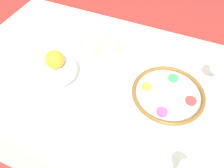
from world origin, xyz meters
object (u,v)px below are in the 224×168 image
at_px(orange_fruit, 55,60).
at_px(bread_plate, 109,48).
at_px(wine_glass, 220,66).
at_px(napkin_roll, 117,56).
at_px(fruit_stand, 56,71).
at_px(seder_plate, 168,94).

height_order(orange_fruit, bread_plate, orange_fruit).
height_order(wine_glass, orange_fruit, orange_fruit).
distance_m(orange_fruit, napkin_roll, 0.36).
distance_m(fruit_stand, bread_plate, 0.36).
height_order(fruit_stand, bread_plate, fruit_stand).
bearing_deg(orange_fruit, napkin_roll, -126.25).
relative_size(wine_glass, orange_fruit, 1.66).
distance_m(wine_glass, napkin_roll, 0.51).
relative_size(orange_fruit, napkin_roll, 0.58).
bearing_deg(fruit_stand, seder_plate, -165.83).
distance_m(seder_plate, wine_glass, 0.28).
distance_m(seder_plate, fruit_stand, 0.54).
xyz_separation_m(seder_plate, orange_fruit, (0.52, 0.12, 0.14)).
xyz_separation_m(bread_plate, napkin_roll, (-0.07, 0.05, 0.01)).
bearing_deg(bread_plate, seder_plate, 153.81).
bearing_deg(fruit_stand, napkin_roll, -125.96).
relative_size(wine_glass, bread_plate, 0.77).
relative_size(seder_plate, bread_plate, 1.84).
bearing_deg(bread_plate, fruit_stand, 68.27).
distance_m(seder_plate, bread_plate, 0.44).
distance_m(fruit_stand, orange_fruit, 0.07).
bearing_deg(bread_plate, napkin_roll, 145.39).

